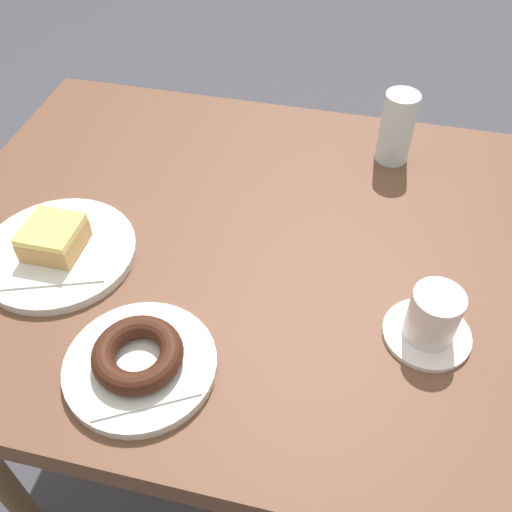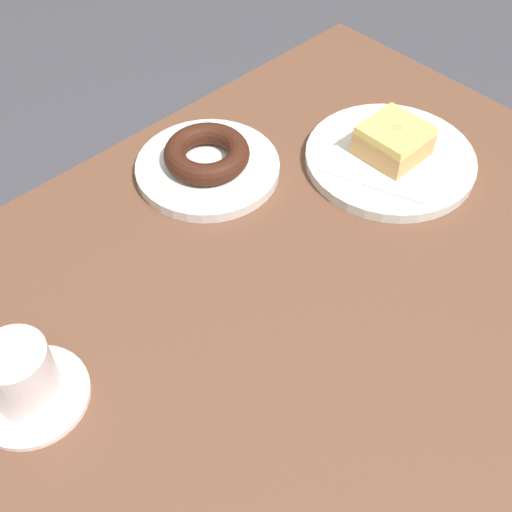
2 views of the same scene
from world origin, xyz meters
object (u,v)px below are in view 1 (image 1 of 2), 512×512
object	(u,v)px
plate_chocolate_ring	(141,365)
plate_glazed_square	(59,253)
donut_chocolate_ring	(138,354)
coffee_cup	(432,319)
donut_glazed_square	(53,237)
water_glass	(397,128)

from	to	relation	value
plate_chocolate_ring	plate_glazed_square	bearing A→B (deg)	-39.51
plate_glazed_square	donut_chocolate_ring	world-z (taller)	donut_chocolate_ring
donut_chocolate_ring	coffee_cup	xyz separation A→B (m)	(-0.36, -0.14, 0.00)
plate_glazed_square	coffee_cup	xyz separation A→B (m)	(-0.56, 0.02, 0.03)
donut_chocolate_ring	coffee_cup	bearing A→B (deg)	-158.95
donut_glazed_square	coffee_cup	world-z (taller)	coffee_cup
donut_glazed_square	water_glass	size ratio (longest dim) A/B	0.62
donut_chocolate_ring	water_glass	distance (m)	0.61
donut_glazed_square	water_glass	xyz separation A→B (m)	(-0.48, -0.37, 0.03)
plate_glazed_square	donut_glazed_square	size ratio (longest dim) A/B	2.91
donut_chocolate_ring	coffee_cup	world-z (taller)	coffee_cup
plate_chocolate_ring	coffee_cup	size ratio (longest dim) A/B	1.66
plate_chocolate_ring	water_glass	bearing A→B (deg)	-118.18
donut_glazed_square	donut_chocolate_ring	xyz separation A→B (m)	(-0.20, 0.16, -0.01)
donut_chocolate_ring	donut_glazed_square	bearing A→B (deg)	-39.51
plate_glazed_square	donut_glazed_square	bearing A→B (deg)	0.00
plate_chocolate_ring	water_glass	distance (m)	0.61
donut_glazed_square	plate_chocolate_ring	bearing A→B (deg)	140.49
plate_chocolate_ring	donut_glazed_square	bearing A→B (deg)	-39.51
donut_glazed_square	water_glass	world-z (taller)	water_glass
plate_glazed_square	plate_chocolate_ring	size ratio (longest dim) A/B	1.19
water_glass	coffee_cup	xyz separation A→B (m)	(-0.08, 0.40, -0.03)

